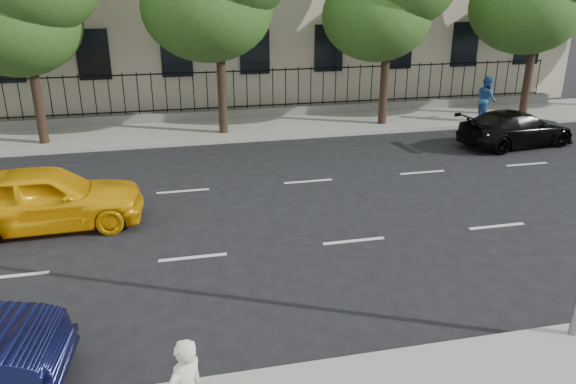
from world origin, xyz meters
name	(u,v)px	position (x,y,z in m)	size (l,w,h in m)	color
ground	(393,292)	(0.00, 0.00, 0.00)	(120.00, 120.00, 0.00)	black
far_sidewalk	(267,127)	(0.00, 14.00, 0.07)	(60.00, 4.00, 0.15)	gray
lane_markings	(328,207)	(0.00, 4.75, 0.01)	(49.60, 4.62, 0.01)	silver
iron_fence	(260,106)	(0.00, 15.70, 0.65)	(30.00, 0.50, 2.20)	slate
yellow_taxi	(45,198)	(-7.58, 5.07, 0.84)	(1.99, 4.94, 1.68)	#FFB70C
black_sedan	(516,128)	(8.95, 9.22, 0.69)	(1.93, 4.75, 1.38)	black
pedestrian_far	(486,99)	(9.61, 12.58, 1.15)	(0.97, 0.76, 1.99)	#25518F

